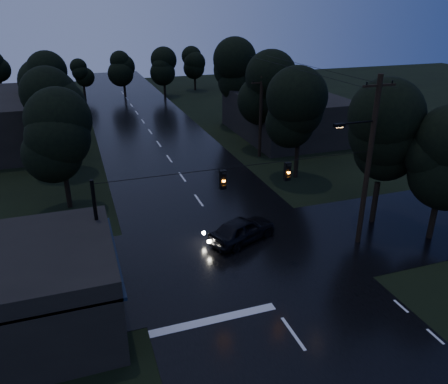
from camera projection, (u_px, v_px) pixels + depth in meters
main_road at (169, 159)px, 40.86m from camera, size 12.00×120.00×0.02m
cross_street at (237, 255)px, 25.23m from camera, size 60.00×9.00×0.02m
building_far_right at (286, 115)px, 47.66m from camera, size 10.00×14.00×4.40m
building_far_left at (12, 120)px, 44.35m from camera, size 10.00×16.00×5.00m
utility_pole_main at (368, 160)px, 24.51m from camera, size 3.50×0.30×10.00m
utility_pole_far at (261, 116)px, 40.08m from camera, size 2.00×0.30×7.50m
anchor_pole_left at (99, 238)px, 20.93m from camera, size 0.18×0.18×6.00m
span_signals at (255, 175)px, 22.45m from camera, size 15.00×0.37×1.12m
tree_corner_near at (385, 134)px, 26.73m from camera, size 4.48×4.48×9.44m
tree_corner_far at (446, 157)px, 25.02m from camera, size 3.92×3.92×8.26m
tree_left_a at (59, 136)px, 29.14m from camera, size 3.92×3.92×8.26m
tree_left_b at (51, 106)px, 35.76m from camera, size 4.20×4.20×8.85m
tree_left_c at (46, 83)px, 44.11m from camera, size 4.48×4.48×9.44m
tree_right_a at (300, 111)px, 34.39m from camera, size 4.20×4.20×8.85m
tree_right_b at (266, 88)px, 41.37m from camera, size 4.48×4.48×9.44m
tree_right_c at (235, 70)px, 50.08m from camera, size 4.76×4.76×10.03m
car at (242, 229)px, 26.44m from camera, size 4.83×3.39×1.53m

